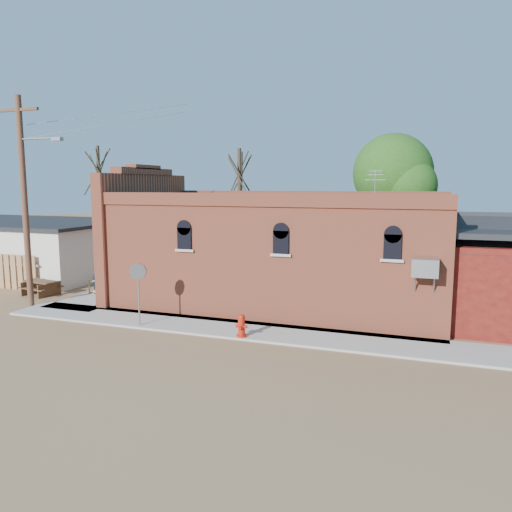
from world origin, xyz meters
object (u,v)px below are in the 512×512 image
(fire_hydrant, at_px, (241,326))
(trash_barrel, at_px, (100,283))
(utility_pole, at_px, (25,197))
(picnic_table, at_px, (41,286))
(brick_bar, at_px, (275,252))
(stop_sign, at_px, (138,277))

(fire_hydrant, height_order, trash_barrel, trash_barrel)
(trash_barrel, bearing_deg, utility_pole, -108.46)
(utility_pole, distance_m, picnic_table, 4.94)
(fire_hydrant, distance_m, picnic_table, 12.12)
(brick_bar, bearing_deg, fire_hydrant, -84.36)
(fire_hydrant, xyz_separation_m, trash_barrel, (-9.24, 4.49, 0.04))
(brick_bar, distance_m, trash_barrel, 8.94)
(utility_pole, xyz_separation_m, trash_barrel, (1.10, 3.28, -4.26))
(stop_sign, bearing_deg, trash_barrel, 130.19)
(picnic_table, bearing_deg, stop_sign, -13.96)
(trash_barrel, distance_m, picnic_table, 2.77)
(brick_bar, relative_size, picnic_table, 8.75)
(utility_pole, relative_size, fire_hydrant, 11.26)
(stop_sign, bearing_deg, utility_pole, 160.64)
(picnic_table, bearing_deg, brick_bar, 20.31)
(utility_pole, distance_m, fire_hydrant, 11.25)
(brick_bar, distance_m, picnic_table, 11.53)
(utility_pole, xyz_separation_m, fire_hydrant, (10.33, -1.20, -4.30))
(stop_sign, bearing_deg, picnic_table, 148.52)
(brick_bar, height_order, utility_pole, utility_pole)
(trash_barrel, bearing_deg, brick_bar, 6.65)
(trash_barrel, relative_size, picnic_table, 0.47)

